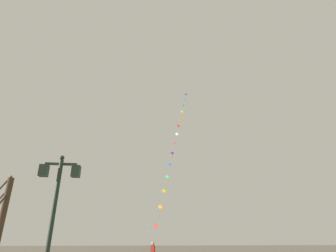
% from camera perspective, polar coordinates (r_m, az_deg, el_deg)
% --- Properties ---
extents(twin_lantern_lamp_post, '(1.36, 0.28, 4.59)m').
position_cam_1_polar(twin_lantern_lamp_post, '(10.08, -22.54, -13.45)').
color(twin_lantern_lamp_post, '#1E2D23').
rests_on(twin_lantern_lamp_post, ground_plane).
extents(kite_train, '(6.45, 15.88, 23.58)m').
position_cam_1_polar(kite_train, '(31.88, 1.41, -3.72)').
color(kite_train, brown).
rests_on(kite_train, ground_plane).
extents(bare_tree, '(0.80, 1.32, 4.93)m').
position_cam_1_polar(bare_tree, '(16.23, -31.86, -17.37)').
color(bare_tree, '#423323').
rests_on(bare_tree, ground_plane).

